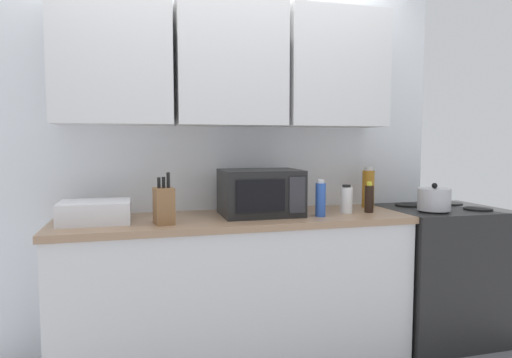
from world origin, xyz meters
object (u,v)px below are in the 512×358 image
bottle_amber_vinegar (368,188)px  dish_rack (95,212)px  stove_range (440,272)px  bottle_soy_dark (369,198)px  kettle (434,199)px  microwave (260,192)px  knife_block (164,205)px  bottle_blue_cleaner (321,199)px  bottle_white_jar (346,199)px

bottle_amber_vinegar → dish_rack: bearing=-175.5°
stove_range → dish_rack: size_ratio=2.40×
bottle_soy_dark → kettle: bearing=-12.5°
stove_range → microwave: bearing=178.6°
stove_range → dish_rack: (-2.24, 0.02, 0.51)m
kettle → bottle_soy_dark: size_ratio=1.04×
knife_block → bottle_amber_vinegar: knife_block is taller
microwave → knife_block: knife_block is taller
knife_block → bottle_blue_cleaner: knife_block is taller
stove_range → dish_rack: dish_rack is taller
dish_rack → bottle_blue_cleaner: 1.30m
dish_rack → stove_range: bearing=-0.5°
stove_range → microwave: size_ratio=1.90×
knife_block → bottle_amber_vinegar: (1.40, 0.29, 0.03)m
kettle → microwave: bearing=171.2°
kettle → bottle_amber_vinegar: bottle_amber_vinegar is taller
kettle → microwave: microwave is taller
bottle_soy_dark → knife_block: bearing=-176.5°
knife_block → bottle_blue_cleaner: (0.93, 0.02, 0.00)m
dish_rack → knife_block: bearing=-21.8°
stove_range → bottle_blue_cleaner: bearing=-173.3°
dish_rack → bottle_white_jar: 1.51m
stove_range → bottle_white_jar: bearing=-177.7°
bottle_blue_cleaner → bottle_white_jar: bearing=21.1°
stove_range → kettle: size_ratio=4.46×
dish_rack → knife_block: size_ratio=1.34×
dish_rack → bottle_amber_vinegar: bearing=4.5°
dish_rack → bottle_white_jar: size_ratio=2.12×
knife_block → bottle_soy_dark: size_ratio=1.44×
microwave → bottle_white_jar: size_ratio=2.68×
stove_range → bottle_amber_vinegar: 0.77m
stove_range → knife_block: bearing=-176.1°
dish_rack → kettle: bearing=-4.4°
bottle_soy_dark → microwave: bearing=173.5°
dish_rack → bottle_amber_vinegar: 1.77m
bottle_soy_dark → bottle_blue_cleaner: size_ratio=0.88×
stove_range → bottle_soy_dark: bearing=-175.3°
bottle_amber_vinegar → knife_block: bearing=-168.4°
stove_range → microwave: 1.41m
kettle → dish_rack: bearing=175.6°
knife_block → bottle_white_jar: (1.14, 0.10, -0.02)m
dish_rack → bottle_blue_cleaner: size_ratio=1.70×
bottle_white_jar → stove_range: bearing=2.3°
stove_range → bottle_white_jar: bottle_white_jar is taller
microwave → bottle_amber_vinegar: 0.82m
microwave → dish_rack: (-0.96, -0.01, -0.08)m
stove_range → kettle: bearing=-140.5°
stove_range → microwave: microwave is taller
microwave → bottle_soy_dark: bearing=-6.5°
bottle_soy_dark → bottle_white_jar: bearing=172.8°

